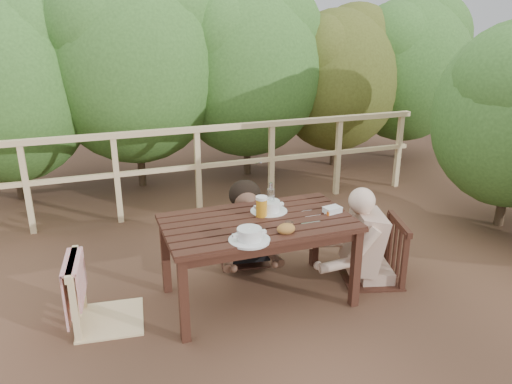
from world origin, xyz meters
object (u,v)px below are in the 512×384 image
object	(u,v)px
woman	(242,196)
soup_far	(269,207)
bread_roll	(286,229)
chair_right	(374,225)
tumbler	(289,227)
diner_right	(379,205)
bottle	(271,198)
chair_left	(104,261)
table	(258,261)
butter_tub	(332,211)
beer_glass	(262,207)
soup_near	(249,235)
chair_far	(242,216)

from	to	relation	value
woman	soup_far	size ratio (longest dim) A/B	4.24
woman	bread_roll	bearing A→B (deg)	98.81
chair_right	tumbler	distance (m)	0.93
woman	diner_right	xyz separation A→B (m)	(0.97, -0.72, 0.05)
woman	bottle	distance (m)	0.58
diner_right	tumbler	world-z (taller)	diner_right
chair_left	chair_right	size ratio (longest dim) A/B	1.00
table	butter_tub	bearing A→B (deg)	-5.29
soup_far	bottle	world-z (taller)	bottle
beer_glass	table	bearing A→B (deg)	-128.71
diner_right	tumbler	distance (m)	0.94
tumbler	butter_tub	size ratio (longest dim) A/B	0.54
bread_roll	beer_glass	xyz separation A→B (m)	(-0.06, 0.35, 0.05)
chair_left	bread_roll	distance (m)	1.34
chair_right	woman	bearing A→B (deg)	-111.49
chair_left	beer_glass	bearing A→B (deg)	-84.20
chair_left	soup_near	xyz separation A→B (m)	(0.98, -0.39, 0.22)
woman	bread_roll	size ratio (longest dim) A/B	9.14
soup_near	soup_far	size ratio (longest dim) A/B	0.99
woman	soup_near	size ratio (longest dim) A/B	4.28
beer_glass	tumbler	xyz separation A→B (m)	(0.10, -0.31, -0.05)
table	chair_far	xyz separation A→B (m)	(0.09, 0.68, 0.10)
bread_roll	butter_tub	xyz separation A→B (m)	(0.50, 0.23, -0.01)
bottle	chair_right	bearing A→B (deg)	-10.85
beer_glass	woman	bearing A→B (deg)	86.07
table	butter_tub	xyz separation A→B (m)	(0.61, -0.06, 0.37)
chair_far	bottle	size ratio (longest dim) A/B	3.49
chair_left	tumbler	bearing A→B (deg)	-97.41
chair_left	soup_far	size ratio (longest dim) A/B	3.39
chair_far	diner_right	xyz separation A→B (m)	(0.97, -0.70, 0.25)
chair_far	bread_roll	distance (m)	1.00
bottle	tumbler	xyz separation A→B (m)	(-0.01, -0.39, -0.09)
table	soup_near	xyz separation A→B (m)	(-0.18, -0.31, 0.39)
chair_left	bread_roll	world-z (taller)	chair_left
chair_far	bottle	world-z (taller)	bottle
beer_glass	butter_tub	distance (m)	0.57
soup_far	butter_tub	size ratio (longest dim) A/B	2.15
chair_right	soup_near	size ratio (longest dim) A/B	3.43
chair_right	soup_near	world-z (taller)	chair_right
chair_left	bottle	size ratio (longest dim) A/B	4.00
bottle	beer_glass	bearing A→B (deg)	-144.44
chair_right	butter_tub	world-z (taller)	chair_right
chair_right	woman	world-z (taller)	woman
chair_right	bread_roll	bearing A→B (deg)	-58.35
soup_near	bread_roll	world-z (taller)	soup_near
woman	tumbler	distance (m)	0.95
chair_left	bread_roll	xyz separation A→B (m)	(1.27, -0.36, 0.21)
woman	soup_near	bearing A→B (deg)	82.63
chair_left	tumbler	xyz separation A→B (m)	(1.31, -0.32, 0.21)
chair_far	tumbler	size ratio (longest dim) A/B	11.80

